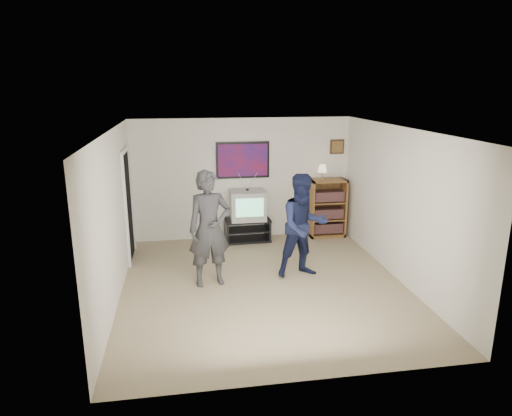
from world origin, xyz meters
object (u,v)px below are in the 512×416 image
object	(u,v)px
bookshelf	(327,208)
person_short	(303,226)
person_tall	(209,229)
crt_television	(248,205)
media_stand	(247,230)

from	to	relation	value
bookshelf	person_short	xyz separation A→B (m)	(-1.05, -1.97, 0.26)
bookshelf	person_tall	xyz separation A→B (m)	(-2.61, -2.06, 0.32)
person_tall	person_short	size ratio (longest dim) A/B	1.07
bookshelf	person_short	bearing A→B (deg)	-118.12
person_tall	crt_television	bearing A→B (deg)	55.25
media_stand	crt_television	xyz separation A→B (m)	(0.01, 0.00, 0.53)
media_stand	person_short	size ratio (longest dim) A/B	0.54
crt_television	bookshelf	size ratio (longest dim) A/B	0.58
media_stand	person_tall	world-z (taller)	person_tall
crt_television	bookshelf	distance (m)	1.72
bookshelf	crt_television	bearing A→B (deg)	-178.33
media_stand	person_tall	size ratio (longest dim) A/B	0.51
crt_television	person_short	world-z (taller)	person_short
crt_television	person_short	size ratio (longest dim) A/B	0.40
person_tall	bookshelf	bearing A→B (deg)	27.63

